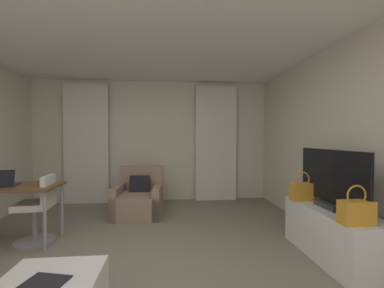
{
  "coord_description": "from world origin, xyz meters",
  "views": [
    {
      "loc": [
        0.32,
        -2.45,
        1.37
      ],
      "look_at": [
        0.71,
        1.53,
        1.27
      ],
      "focal_mm": 23.12,
      "sensor_mm": 36.0,
      "label": 1
    }
  ],
  "objects_px": {
    "magazine_open": "(45,282)",
    "desk_chair": "(38,213)",
    "armchair": "(139,199)",
    "laptop": "(2,183)",
    "handbag_secondary": "(356,211)",
    "tv_console": "(333,234)",
    "desk": "(3,191)",
    "handbag_primary": "(302,191)",
    "tv_flatscreen": "(331,180)"
  },
  "relations": [
    {
      "from": "magazine_open",
      "to": "desk_chair",
      "type": "bearing_deg",
      "value": 117.77
    },
    {
      "from": "armchair",
      "to": "laptop",
      "type": "distance_m",
      "value": 2.01
    },
    {
      "from": "magazine_open",
      "to": "handbag_secondary",
      "type": "relative_size",
      "value": 0.87
    },
    {
      "from": "tv_console",
      "to": "armchair",
      "type": "bearing_deg",
      "value": 141.98
    },
    {
      "from": "magazine_open",
      "to": "tv_console",
      "type": "relative_size",
      "value": 0.26
    },
    {
      "from": "handbag_secondary",
      "to": "desk_chair",
      "type": "bearing_deg",
      "value": 160.05
    },
    {
      "from": "desk_chair",
      "to": "magazine_open",
      "type": "distance_m",
      "value": 1.83
    },
    {
      "from": "laptop",
      "to": "magazine_open",
      "type": "xyz_separation_m",
      "value": [
        1.24,
        -1.56,
        -0.42
      ]
    },
    {
      "from": "laptop",
      "to": "tv_console",
      "type": "height_order",
      "value": "laptop"
    },
    {
      "from": "desk",
      "to": "armchair",
      "type": "bearing_deg",
      "value": 34.11
    },
    {
      "from": "desk_chair",
      "to": "tv_console",
      "type": "distance_m",
      "value": 3.64
    },
    {
      "from": "handbag_primary",
      "to": "handbag_secondary",
      "type": "xyz_separation_m",
      "value": [
        0.02,
        -0.9,
        0.0
      ]
    },
    {
      "from": "laptop",
      "to": "handbag_primary",
      "type": "relative_size",
      "value": 0.99
    },
    {
      "from": "desk",
      "to": "laptop",
      "type": "xyz_separation_m",
      "value": [
        0.03,
        -0.06,
        0.11
      ]
    },
    {
      "from": "laptop",
      "to": "tv_flatscreen",
      "type": "relative_size",
      "value": 0.32
    },
    {
      "from": "handbag_primary",
      "to": "magazine_open",
      "type": "bearing_deg",
      "value": -153.7
    },
    {
      "from": "desk_chair",
      "to": "laptop",
      "type": "height_order",
      "value": "laptop"
    },
    {
      "from": "laptop",
      "to": "tv_flatscreen",
      "type": "bearing_deg",
      "value": -9.66
    },
    {
      "from": "tv_flatscreen",
      "to": "handbag_primary",
      "type": "relative_size",
      "value": 3.07
    },
    {
      "from": "armchair",
      "to": "desk_chair",
      "type": "xyz_separation_m",
      "value": [
        -1.17,
        -1.09,
        0.12
      ]
    },
    {
      "from": "armchair",
      "to": "desk",
      "type": "bearing_deg",
      "value": -145.89
    },
    {
      "from": "desk",
      "to": "laptop",
      "type": "bearing_deg",
      "value": -59.93
    },
    {
      "from": "tv_console",
      "to": "tv_flatscreen",
      "type": "distance_m",
      "value": 0.61
    },
    {
      "from": "tv_console",
      "to": "handbag_primary",
      "type": "bearing_deg",
      "value": 107.23
    },
    {
      "from": "laptop",
      "to": "handbag_primary",
      "type": "height_order",
      "value": "laptop"
    },
    {
      "from": "armchair",
      "to": "magazine_open",
      "type": "height_order",
      "value": "armchair"
    },
    {
      "from": "handbag_primary",
      "to": "tv_console",
      "type": "bearing_deg",
      "value": -72.77
    },
    {
      "from": "armchair",
      "to": "handbag_primary",
      "type": "xyz_separation_m",
      "value": [
        2.25,
        -1.44,
        0.42
      ]
    },
    {
      "from": "tv_flatscreen",
      "to": "handbag_primary",
      "type": "distance_m",
      "value": 0.45
    },
    {
      "from": "desk",
      "to": "laptop",
      "type": "distance_m",
      "value": 0.13
    },
    {
      "from": "armchair",
      "to": "magazine_open",
      "type": "relative_size",
      "value": 2.81
    },
    {
      "from": "armchair",
      "to": "desk",
      "type": "xyz_separation_m",
      "value": [
        -1.6,
        -1.08,
        0.42
      ]
    },
    {
      "from": "tv_console",
      "to": "handbag_secondary",
      "type": "distance_m",
      "value": 0.63
    },
    {
      "from": "desk",
      "to": "desk_chair",
      "type": "bearing_deg",
      "value": -0.89
    },
    {
      "from": "tv_flatscreen",
      "to": "magazine_open",
      "type": "bearing_deg",
      "value": -161.73
    },
    {
      "from": "armchair",
      "to": "desk",
      "type": "relative_size",
      "value": 0.67
    },
    {
      "from": "magazine_open",
      "to": "tv_flatscreen",
      "type": "height_order",
      "value": "tv_flatscreen"
    },
    {
      "from": "armchair",
      "to": "handbag_primary",
      "type": "relative_size",
      "value": 2.45
    },
    {
      "from": "handbag_primary",
      "to": "desk",
      "type": "bearing_deg",
      "value": 174.75
    },
    {
      "from": "desk_chair",
      "to": "laptop",
      "type": "xyz_separation_m",
      "value": [
        -0.39,
        -0.05,
        0.41
      ]
    },
    {
      "from": "magazine_open",
      "to": "tv_console",
      "type": "height_order",
      "value": "tv_console"
    },
    {
      "from": "laptop",
      "to": "magazine_open",
      "type": "distance_m",
      "value": 2.04
    },
    {
      "from": "magazine_open",
      "to": "handbag_primary",
      "type": "relative_size",
      "value": 0.87
    },
    {
      "from": "laptop",
      "to": "tv_console",
      "type": "relative_size",
      "value": 0.29
    },
    {
      "from": "armchair",
      "to": "tv_flatscreen",
      "type": "relative_size",
      "value": 0.8
    },
    {
      "from": "handbag_primary",
      "to": "laptop",
      "type": "bearing_deg",
      "value": 175.6
    },
    {
      "from": "armchair",
      "to": "tv_console",
      "type": "distance_m",
      "value": 3.02
    },
    {
      "from": "handbag_primary",
      "to": "handbag_secondary",
      "type": "height_order",
      "value": "same"
    },
    {
      "from": "magazine_open",
      "to": "laptop",
      "type": "bearing_deg",
      "value": 128.51
    },
    {
      "from": "tv_flatscreen",
      "to": "handbag_secondary",
      "type": "height_order",
      "value": "tv_flatscreen"
    }
  ]
}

